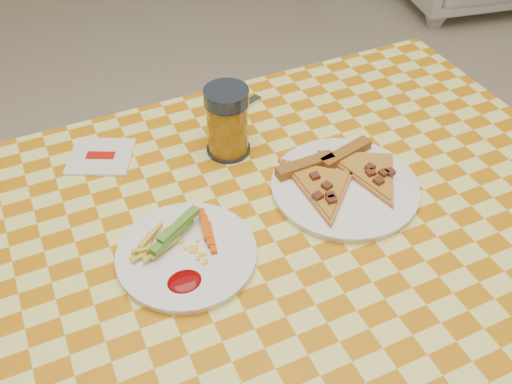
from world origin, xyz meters
The scene contains 8 objects.
table centered at (0.00, 0.00, 0.68)m, with size 1.28×0.88×0.76m.
plate_left centered at (-0.15, -0.01, 0.76)m, with size 0.23×0.23×0.01m, color white.
plate_right centered at (0.17, 0.03, 0.76)m, with size 0.27×0.27×0.01m, color white.
fries_veggies centered at (-0.16, 0.01, 0.78)m, with size 0.17×0.15×0.04m.
pizza_slices centered at (0.17, 0.04, 0.78)m, with size 0.27×0.25×0.02m.
drink_glass centered at (0.02, 0.22, 0.83)m, with size 0.09×0.09×0.14m.
napkin centered at (-0.21, 0.31, 0.76)m, with size 0.16×0.15×0.01m.
fork centered at (0.09, 0.34, 0.76)m, with size 0.14×0.07×0.01m.
Camera 1 is at (-0.30, -0.60, 1.48)m, focal length 40.00 mm.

